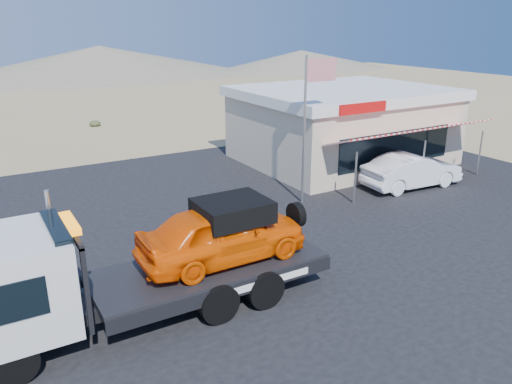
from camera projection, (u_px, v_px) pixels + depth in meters
ground at (262, 273)px, 15.10m from camera, size 120.00×120.00×0.00m
asphalt_lot at (266, 227)px, 18.50m from camera, size 32.00×24.00×0.02m
tow_truck at (148, 259)px, 12.43m from camera, size 8.98×2.66×3.00m
white_sedan at (412, 171)px, 22.69m from camera, size 4.85×2.02×1.56m
jerky_store at (342, 124)px, 26.82m from camera, size 10.40×9.97×3.90m
flagpole at (309, 113)px, 19.92m from camera, size 1.55×0.10×6.00m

